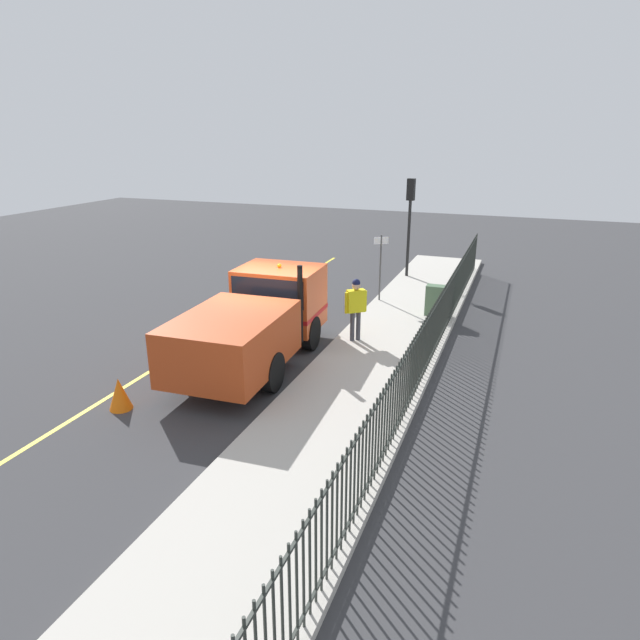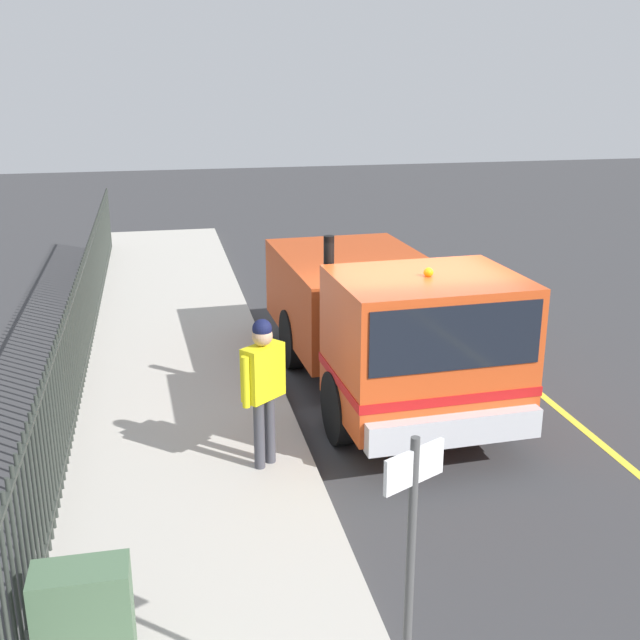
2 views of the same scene
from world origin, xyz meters
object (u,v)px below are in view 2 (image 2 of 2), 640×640
traffic_cone (415,301)px  utility_cabinet (85,625)px  worker_standing (263,378)px  street_sign (410,560)px  work_truck (386,318)px

traffic_cone → utility_cabinet: bearing=57.4°
worker_standing → street_sign: size_ratio=0.78×
work_truck → utility_cabinet: work_truck is taller
work_truck → utility_cabinet: size_ratio=6.01×
traffic_cone → worker_standing: bearing=56.0°
worker_standing → utility_cabinet: bearing=-159.0°
worker_standing → traffic_cone: (-3.73, -5.53, -0.90)m
traffic_cone → street_sign: size_ratio=0.31×
utility_cabinet → street_sign: bearing=154.9°
utility_cabinet → work_truck: bearing=-127.2°
worker_standing → traffic_cone: size_ratio=2.48×
street_sign → worker_standing: bearing=-84.7°
worker_standing → traffic_cone: worker_standing is taller
traffic_cone → street_sign: 10.32m
worker_standing → utility_cabinet: 3.66m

